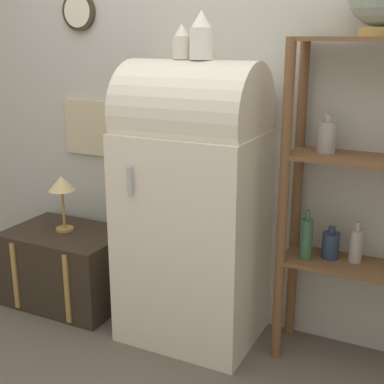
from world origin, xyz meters
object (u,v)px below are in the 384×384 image
refrigerator (193,202)px  suitcase_trunk (68,267)px  vase_center (201,37)px  desk_lamp (62,187)px  vase_left (182,43)px

refrigerator → suitcase_trunk: size_ratio=2.11×
refrigerator → vase_center: vase_center is taller
desk_lamp → vase_left: bearing=-0.6°
refrigerator → suitcase_trunk: 1.02m
refrigerator → vase_left: size_ratio=8.93×
vase_center → desk_lamp: bearing=178.8°
vase_center → suitcase_trunk: bearing=179.9°
desk_lamp → refrigerator: bearing=-0.6°
suitcase_trunk → desk_lamp: bearing=136.5°
vase_center → vase_left: bearing=174.2°
vase_left → desk_lamp: size_ratio=0.49×
refrigerator → vase_center: bearing=-11.7°
suitcase_trunk → desk_lamp: desk_lamp is taller
vase_left → desk_lamp: 1.18m
vase_left → desk_lamp: (-0.83, 0.01, -0.85)m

